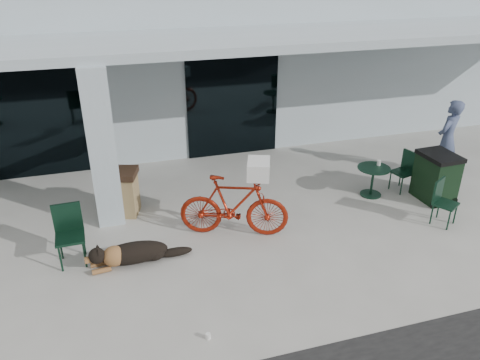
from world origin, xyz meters
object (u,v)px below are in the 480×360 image
object	(u,v)px
dog	(134,252)
cafe_chair_near	(70,237)
person	(447,139)
bicycle	(234,206)
trash_receptacle	(124,192)
cafe_chair_far_a	(446,203)
cafe_chair_far_b	(402,172)
cafe_table_far	(372,181)
wheeled_bin	(436,177)

from	to	relation	value
dog	cafe_chair_near	distance (m)	1.11
person	bicycle	bearing A→B (deg)	-15.46
person	trash_receptacle	world-z (taller)	person
person	cafe_chair_near	bearing A→B (deg)	-18.67
dog	cafe_chair_far_a	distance (m)	6.02
cafe_chair_near	cafe_chair_far_b	world-z (taller)	cafe_chair_near
cafe_table_far	trash_receptacle	world-z (taller)	trash_receptacle
bicycle	cafe_chair_far_b	size ratio (longest dim) A/B	2.24
wheeled_bin	cafe_chair_far_b	bearing A→B (deg)	126.40
trash_receptacle	cafe_chair_far_a	bearing A→B (deg)	-20.18
cafe_chair_far_b	wheeled_bin	size ratio (longest dim) A/B	0.86
cafe_chair_far_a	trash_receptacle	xyz separation A→B (m)	(-6.02, 2.21, 0.03)
dog	trash_receptacle	bearing A→B (deg)	84.58
cafe_chair_far_a	wheeled_bin	world-z (taller)	wheeled_bin
bicycle	cafe_chair_near	size ratio (longest dim) A/B	1.93
dog	cafe_table_far	xyz separation A→B (m)	(5.28, 1.09, 0.11)
wheeled_bin	dog	bearing A→B (deg)	-177.58
cafe_chair_far_b	bicycle	bearing A→B (deg)	-94.75
bicycle	cafe_chair_near	bearing A→B (deg)	112.38
cafe_chair_near	trash_receptacle	bearing A→B (deg)	54.11
cafe_chair_near	cafe_table_far	distance (m)	6.36
dog	trash_receptacle	world-z (taller)	trash_receptacle
cafe_chair_far_a	cafe_chair_far_b	bearing A→B (deg)	57.79
bicycle	dog	distance (m)	1.99
bicycle	person	distance (m)	5.64
bicycle	trash_receptacle	size ratio (longest dim) A/B	2.10
cafe_chair_near	cafe_chair_far_b	size ratio (longest dim) A/B	1.16
cafe_table_far	cafe_chair_far_a	distance (m)	1.67
bicycle	person	bearing A→B (deg)	-58.23
dog	cafe_chair_far_b	distance (m)	6.14
bicycle	dog	bearing A→B (deg)	122.23
cafe_chair_far_b	person	world-z (taller)	person
bicycle	cafe_chair_far_b	bearing A→B (deg)	-59.86
dog	cafe_table_far	size ratio (longest dim) A/B	1.88
dog	cafe_chair_near	size ratio (longest dim) A/B	1.26
cafe_chair_near	cafe_chair_far_a	xyz separation A→B (m)	(7.02, -0.71, -0.07)
bicycle	trash_receptacle	xyz separation A→B (m)	(-1.93, 1.40, -0.13)
cafe_table_far	wheeled_bin	size ratio (longest dim) A/B	0.67
bicycle	cafe_chair_far_a	size ratio (longest dim) A/B	2.23
dog	wheeled_bin	size ratio (longest dim) A/B	1.26
cafe_chair_far_b	person	size ratio (longest dim) A/B	0.49
dog	trash_receptacle	size ratio (longest dim) A/B	1.37
cafe_chair_far_b	cafe_chair_near	bearing A→B (deg)	-97.95
trash_receptacle	wheeled_bin	xyz separation A→B (m)	(6.51, -1.26, 0.04)
cafe_chair_near	trash_receptacle	world-z (taller)	cafe_chair_near
dog	cafe_chair_far_b	xyz separation A→B (m)	(6.04, 1.10, 0.24)
person	cafe_chair_far_a	bearing A→B (deg)	26.41
cafe_chair_near	wheeled_bin	world-z (taller)	same
cafe_chair_far_a	cafe_chair_near	bearing A→B (deg)	143.39
cafe_chair_far_b	person	xyz separation A→B (m)	(1.40, 0.40, 0.48)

